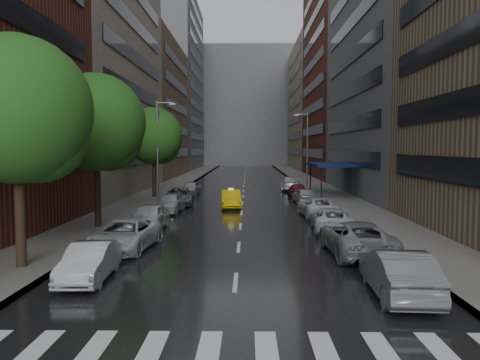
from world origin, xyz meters
The scene contains 17 objects.
ground centered at (0.00, 0.00, 0.00)m, with size 220.00×220.00×0.00m, color gray.
road centered at (0.00, 50.00, 0.01)m, with size 14.00×140.00×0.01m, color black.
sidewalk_left centered at (-9.00, 50.00, 0.07)m, with size 4.00×140.00×0.15m, color gray.
sidewalk_right centered at (9.00, 50.00, 0.07)m, with size 4.00×140.00×0.15m, color gray.
crosswalk centered at (0.20, -2.00, 0.01)m, with size 13.15×2.80×0.01m.
buildings_left centered at (-15.00, 58.79, 15.99)m, with size 8.00×108.00×38.00m.
buildings_right centered at (15.00, 56.70, 15.03)m, with size 8.05×109.10×36.00m.
building_far centered at (0.00, 118.00, 16.00)m, with size 40.00×14.00×32.00m, color slate.
tree_near centered at (-8.60, 5.54, 6.37)m, with size 5.84×5.84×9.30m.
tree_mid centered at (-8.60, 15.15, 6.38)m, with size 5.85×5.85×9.32m.
tree_far centered at (-8.60, 32.26, 6.00)m, with size 5.50×5.50×8.76m.
taxi centered at (-0.90, 25.05, 0.72)m, with size 1.53×4.40×1.45m, color #E1B30B.
parked_cars_left centered at (-5.40, 18.57, 0.74)m, with size 2.90×35.21×1.60m.
parked_cars_right centered at (5.40, 20.24, 0.74)m, with size 2.82×43.70×1.58m.
street_lamp_left centered at (-7.72, 30.00, 4.89)m, with size 1.74×0.22×9.00m.
street_lamp_right centered at (7.72, 45.00, 4.89)m, with size 1.74×0.22×9.00m.
awning centered at (8.98, 35.00, 3.13)m, with size 4.00×8.00×3.12m.
Camera 1 is at (0.43, -12.72, 4.91)m, focal length 35.00 mm.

